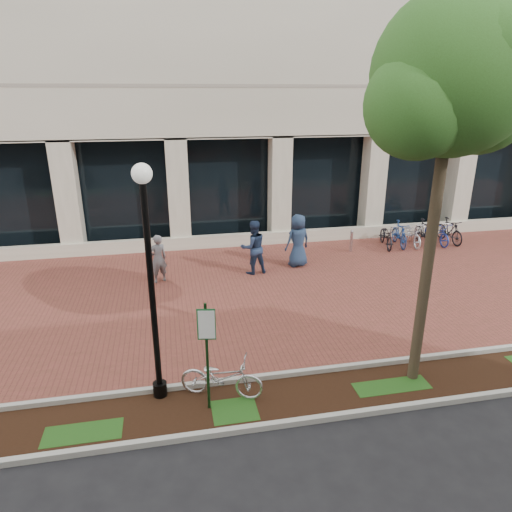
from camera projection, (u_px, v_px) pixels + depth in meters
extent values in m
plane|color=black|center=(254.00, 292.00, 14.03)|extent=(120.00, 120.00, 0.00)
cube|color=brown|center=(254.00, 292.00, 14.02)|extent=(40.00, 9.00, 0.01)
cube|color=black|center=(305.00, 397.00, 9.18)|extent=(40.00, 1.50, 0.01)
cube|color=#ABAAA1|center=(294.00, 373.00, 9.85)|extent=(40.00, 0.12, 0.12)
cube|color=#ABAAA1|center=(317.00, 419.00, 8.47)|extent=(40.00, 0.12, 0.12)
cube|color=black|center=(228.00, 189.00, 18.48)|extent=(40.00, 0.15, 4.20)
cube|color=beige|center=(232.00, 240.00, 18.09)|extent=(40.00, 0.25, 0.50)
cube|color=beige|center=(230.00, 192.00, 17.83)|extent=(0.80, 0.80, 4.20)
cube|color=#143715|center=(207.00, 358.00, 8.48)|extent=(0.05, 0.05, 2.25)
cube|color=#175C2C|center=(206.00, 324.00, 8.21)|extent=(0.34, 0.02, 0.62)
cube|color=white|center=(206.00, 325.00, 8.20)|extent=(0.30, 0.01, 0.56)
cylinder|color=black|center=(160.00, 389.00, 9.18)|extent=(0.28, 0.28, 0.30)
cylinder|color=black|center=(152.00, 298.00, 8.50)|extent=(0.12, 0.12, 4.35)
sphere|color=silver|center=(142.00, 173.00, 7.71)|extent=(0.36, 0.36, 0.36)
cylinder|color=#4B3E2B|center=(426.00, 277.00, 9.03)|extent=(0.22, 0.22, 4.67)
sphere|color=#2C561A|center=(454.00, 74.00, 7.76)|extent=(2.83, 2.83, 2.83)
sphere|color=#2C561A|center=(479.00, 100.00, 8.31)|extent=(1.98, 1.98, 1.98)
sphere|color=#2C561A|center=(419.00, 105.00, 7.60)|extent=(1.84, 1.84, 1.84)
imported|color=silver|center=(222.00, 377.00, 9.07)|extent=(1.79, 1.15, 0.89)
imported|color=slate|center=(158.00, 259.00, 14.49)|extent=(0.68, 0.57, 1.59)
imported|color=#1E2E4C|center=(253.00, 247.00, 15.18)|extent=(1.01, 0.85, 1.84)
imported|color=navy|center=(298.00, 241.00, 15.82)|extent=(1.04, 0.83, 1.86)
cylinder|color=#AEADB2|center=(351.00, 242.00, 17.40)|extent=(0.11, 0.11, 0.77)
sphere|color=#AEADB2|center=(352.00, 231.00, 17.26)|extent=(0.12, 0.12, 0.12)
imported|color=black|center=(386.00, 236.00, 17.96)|extent=(0.95, 1.80, 0.90)
imported|color=navy|center=(399.00, 234.00, 18.04)|extent=(0.73, 1.72, 1.00)
imported|color=silver|center=(412.00, 234.00, 18.16)|extent=(0.78, 1.77, 0.90)
imported|color=black|center=(425.00, 232.00, 18.25)|extent=(0.56, 1.69, 1.00)
imported|color=#213598|center=(437.00, 233.00, 18.37)|extent=(0.61, 1.72, 0.90)
imported|color=black|center=(449.00, 231.00, 18.45)|extent=(0.55, 1.68, 1.00)
cylinder|color=#AEADB2|center=(418.00, 235.00, 18.23)|extent=(0.04, 0.04, 0.80)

